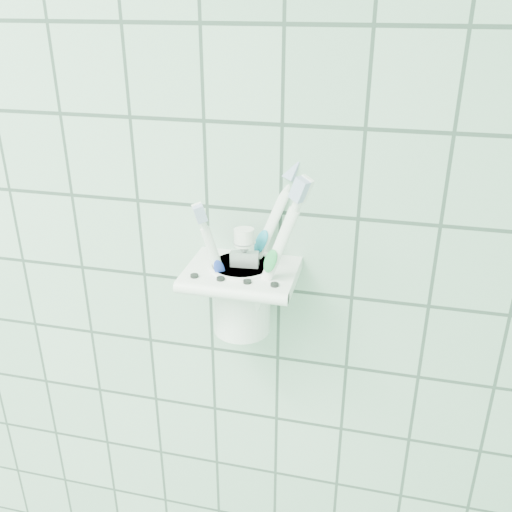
{
  "coord_description": "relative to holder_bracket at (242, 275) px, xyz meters",
  "views": [
    {
      "loc": [
        0.79,
        0.55,
        1.61
      ],
      "look_at": [
        0.66,
        1.1,
        1.34
      ],
      "focal_mm": 40.0,
      "sensor_mm": 36.0,
      "label": 1
    }
  ],
  "objects": [
    {
      "name": "holder_bracket",
      "position": [
        0.0,
        0.0,
        0.0
      ],
      "size": [
        0.13,
        0.11,
        0.04
      ],
      "color": "white",
      "rests_on": "wall_back"
    },
    {
      "name": "cup",
      "position": [
        -0.0,
        0.0,
        -0.03
      ],
      "size": [
        0.08,
        0.08,
        0.09
      ],
      "color": "white",
      "rests_on": "holder_bracket"
    },
    {
      "name": "toothbrush_pink",
      "position": [
        -0.01,
        -0.0,
        0.02
      ],
      "size": [
        0.05,
        0.04,
        0.18
      ],
      "rotation": [
        0.04,
        -0.28,
        0.53
      ],
      "color": "white",
      "rests_on": "cup"
    },
    {
      "name": "toothbrush_blue",
      "position": [
        -0.02,
        0.0,
        0.04
      ],
      "size": [
        0.08,
        0.07,
        0.22
      ],
      "rotation": [
        -0.4,
        0.2,
        -0.5
      ],
      "color": "white",
      "rests_on": "cup"
    },
    {
      "name": "toothbrush_orange",
      "position": [
        0.01,
        -0.01,
        0.04
      ],
      "size": [
        0.08,
        0.04,
        0.22
      ],
      "rotation": [
        -0.1,
        0.34,
        -0.54
      ],
      "color": "white",
      "rests_on": "cup"
    },
    {
      "name": "toothpaste_tube",
      "position": [
        0.01,
        -0.0,
        0.0
      ],
      "size": [
        0.04,
        0.03,
        0.13
      ],
      "rotation": [
        -0.06,
        -0.02,
        0.09
      ],
      "color": "silver",
      "rests_on": "cup"
    }
  ]
}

